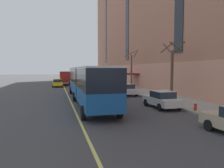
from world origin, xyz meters
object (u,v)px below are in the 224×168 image
object	(u,v)px
taxi_cab	(58,83)
street_tree_far_uptown	(131,69)
parked_car_white_4	(126,89)
city_bus	(87,82)
fire_hydrant	(195,106)
parked_car_black_6	(114,86)
box_truck	(65,77)
parked_car_red_2	(105,83)
parked_car_white_0	(162,99)
parked_car_black_3	(96,80)
street_tree_mid_block	(172,69)

from	to	relation	value
taxi_cab	street_tree_far_uptown	bearing A→B (deg)	-37.15
parked_car_white_4	taxi_cab	world-z (taller)	same
street_tree_far_uptown	parked_car_white_4	bearing A→B (deg)	-113.95
city_bus	fire_hydrant	size ratio (longest dim) A/B	28.14
parked_car_black_6	street_tree_far_uptown	world-z (taller)	street_tree_far_uptown
fire_hydrant	parked_car_white_4	bearing A→B (deg)	98.18
box_truck	street_tree_far_uptown	world-z (taller)	street_tree_far_uptown
parked_car_red_2	fire_hydrant	size ratio (longest dim) A/B	6.06
parked_car_white_0	parked_car_white_4	distance (m)	9.95
parked_car_black_3	parked_car_white_4	bearing A→B (deg)	-90.47
city_bus	box_truck	size ratio (longest dim) A/B	2.87
taxi_cab	street_tree_far_uptown	xyz separation A→B (m)	(12.21, -9.25, 2.78)
parked_car_white_0	parked_car_red_2	world-z (taller)	same
taxi_cab	fire_hydrant	size ratio (longest dim) A/B	6.29
parked_car_black_6	street_tree_far_uptown	xyz separation A→B (m)	(3.42, 1.56, 2.78)
parked_car_white_4	street_tree_mid_block	xyz separation A→B (m)	(3.36, -5.88, 2.76)
street_tree_mid_block	fire_hydrant	world-z (taller)	street_tree_mid_block
street_tree_far_uptown	box_truck	bearing A→B (deg)	126.35
parked_car_red_2	parked_car_black_6	bearing A→B (deg)	-90.67
parked_car_white_0	street_tree_far_uptown	size ratio (longest dim) A/B	0.64
parked_car_white_0	box_truck	size ratio (longest dim) A/B	0.62
fire_hydrant	street_tree_far_uptown	bearing A→B (deg)	85.48
parked_car_white_4	fire_hydrant	xyz separation A→B (m)	(1.79, -12.42, -0.29)
parked_car_red_2	taxi_cab	xyz separation A→B (m)	(-8.87, 3.86, 0.00)
parked_car_white_0	taxi_cab	xyz separation A→B (m)	(-8.91, 26.77, 0.00)
city_bus	taxi_cab	size ratio (longest dim) A/B	4.48
parked_car_white_4	fire_hydrant	distance (m)	12.55
city_bus	taxi_cab	world-z (taller)	city_bus
street_tree_mid_block	street_tree_far_uptown	distance (m)	13.46
taxi_cab	city_bus	bearing A→B (deg)	-82.23
parked_car_black_6	street_tree_far_uptown	distance (m)	4.67
city_bus	parked_car_white_4	bearing A→B (deg)	36.74
parked_car_black_6	taxi_cab	size ratio (longest dim) A/B	1.05
parked_car_white_4	parked_car_black_6	xyz separation A→B (m)	(-0.05, 6.02, 0.00)
parked_car_black_6	city_bus	bearing A→B (deg)	-119.39
parked_car_black_6	street_tree_far_uptown	bearing A→B (deg)	24.49
city_bus	parked_car_white_0	size ratio (longest dim) A/B	4.60
parked_car_white_4	box_truck	distance (m)	23.10
box_truck	street_tree_far_uptown	xyz separation A→B (m)	(10.56, -14.35, 1.86)
parked_car_white_4	street_tree_far_uptown	bearing A→B (deg)	66.05
parked_car_black_6	taxi_cab	world-z (taller)	same
parked_car_red_2	parked_car_white_0	bearing A→B (deg)	-89.91
taxi_cab	parked_car_black_6	bearing A→B (deg)	-50.88
city_bus	parked_car_black_6	distance (m)	12.07
parked_car_white_0	parked_car_white_4	bearing A→B (deg)	90.39
street_tree_mid_block	box_truck	bearing A→B (deg)	110.79
city_bus	parked_car_black_6	bearing A→B (deg)	60.61
box_truck	parked_car_black_6	bearing A→B (deg)	-65.82
parked_car_white_4	street_tree_far_uptown	xyz separation A→B (m)	(3.37, 7.58, 2.78)
box_truck	fire_hydrant	xyz separation A→B (m)	(8.98, -34.35, -1.21)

